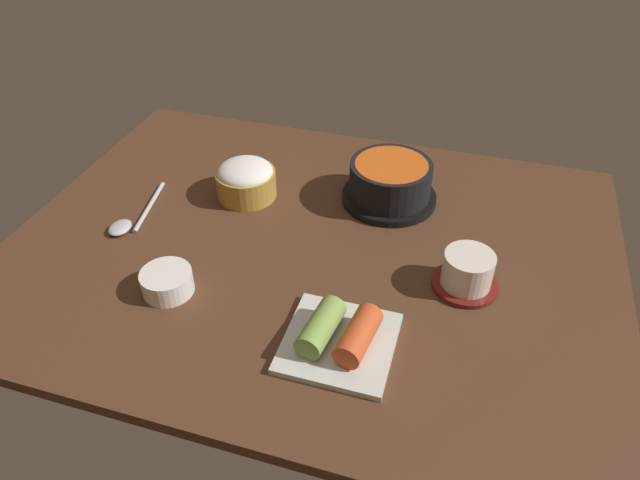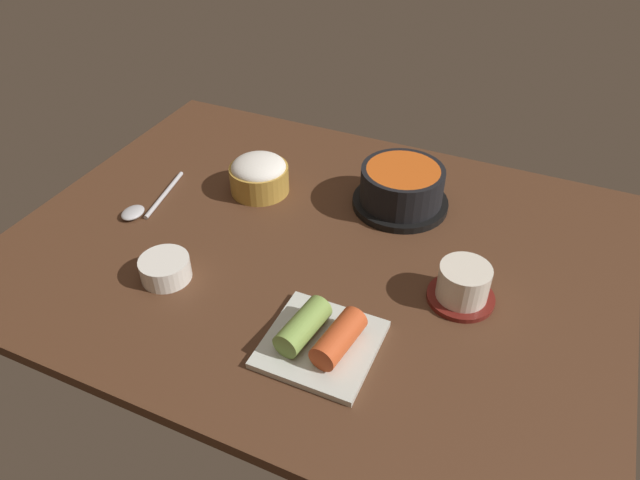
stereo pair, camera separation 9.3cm
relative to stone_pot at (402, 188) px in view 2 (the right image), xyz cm
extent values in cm
cube|color=#4C2D1C|center=(-9.61, -16.53, -4.87)|extent=(100.00, 76.00, 2.00)
cylinder|color=black|center=(0.00, 0.00, -3.22)|extent=(17.28, 17.28, 1.30)
cylinder|color=black|center=(0.00, 0.00, 0.64)|extent=(14.77, 14.77, 6.41)
cylinder|color=#D15619|center=(0.00, 0.00, 3.54)|extent=(13.00, 13.00, 0.60)
cylinder|color=#B78C38|center=(-25.57, -6.08, -1.33)|extent=(10.98, 10.98, 5.08)
ellipsoid|color=white|center=(-25.57, -6.08, 1.21)|extent=(10.10, 10.10, 3.84)
cylinder|color=maroon|center=(15.79, -19.40, -3.47)|extent=(10.09, 10.09, 0.80)
cylinder|color=silver|center=(15.79, -19.40, -0.40)|extent=(7.61, 7.61, 5.34)
cylinder|color=#C6D18C|center=(15.79, -19.40, 1.97)|extent=(6.47, 6.47, 0.40)
cube|color=silver|center=(0.53, -36.37, -3.37)|extent=(14.97, 14.97, 1.00)
cylinder|color=#7A9E47|center=(-2.09, -36.37, -0.95)|extent=(5.05, 9.43, 3.83)
cylinder|color=#C64C23|center=(3.15, -36.37, -0.95)|extent=(5.08, 9.44, 3.83)
cylinder|color=white|center=(-27.14, -33.36, -2.08)|extent=(7.80, 7.80, 3.57)
cylinder|color=brown|center=(-27.14, -33.36, -0.59)|extent=(6.40, 6.40, 0.50)
cylinder|color=#B7B7BC|center=(-40.87, -15.09, -3.47)|extent=(3.50, 14.91, 0.80)
ellipsoid|color=#B7B7BC|center=(-42.23, -22.47, -3.15)|extent=(3.60, 4.68, 1.26)
camera|label=1|loc=(13.33, -87.70, 57.26)|focal=32.49mm
camera|label=2|loc=(22.00, -84.45, 57.26)|focal=32.49mm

